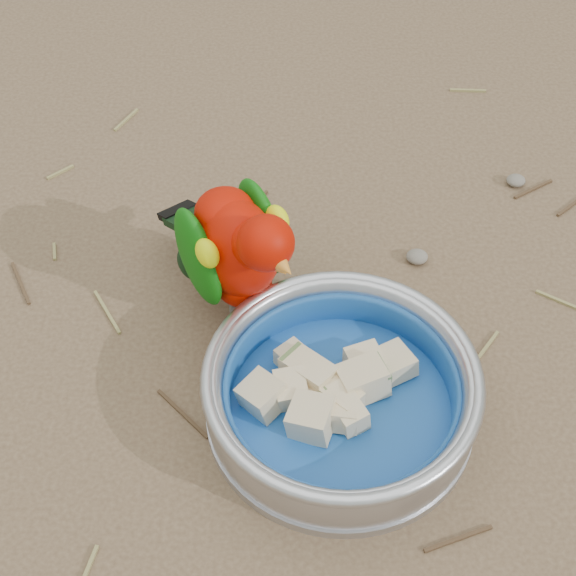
{
  "coord_description": "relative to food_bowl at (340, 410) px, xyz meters",
  "views": [
    {
      "loc": [
        0.04,
        -0.46,
        0.66
      ],
      "look_at": [
        0.04,
        0.05,
        0.08
      ],
      "focal_mm": 55.0,
      "sensor_mm": 36.0,
      "label": 1
    }
  ],
  "objects": [
    {
      "name": "ground",
      "position": [
        -0.09,
        0.03,
        -0.01
      ],
      "size": [
        60.0,
        60.0,
        0.0
      ],
      "primitive_type": "plane",
      "color": "brown"
    },
    {
      "name": "food_bowl",
      "position": [
        0.0,
        0.0,
        0.0
      ],
      "size": [
        0.23,
        0.23,
        0.02
      ],
      "primitive_type": "cylinder",
      "color": "#B2B2BA",
      "rests_on": "ground"
    },
    {
      "name": "bowl_wall",
      "position": [
        0.0,
        0.0,
        0.03
      ],
      "size": [
        0.23,
        0.23,
        0.04
      ],
      "primitive_type": null,
      "color": "#B2B2BA",
      "rests_on": "food_bowl"
    },
    {
      "name": "fruit_wedges",
      "position": [
        0.0,
        -0.0,
        0.02
      ],
      "size": [
        0.14,
        0.14,
        0.03
      ],
      "primitive_type": null,
      "color": "beige",
      "rests_on": "food_bowl"
    },
    {
      "name": "lory_parrot",
      "position": [
        -0.09,
        0.12,
        0.07
      ],
      "size": [
        0.18,
        0.21,
        0.15
      ],
      "primitive_type": null,
      "rotation": [
        0.0,
        0.0,
        -2.53
      ],
      "color": "#AC0E00",
      "rests_on": "ground"
    },
    {
      "name": "ground_debris",
      "position": [
        -0.1,
        0.04,
        -0.01
      ],
      "size": [
        0.9,
        0.8,
        0.01
      ],
      "primitive_type": null,
      "color": "olive",
      "rests_on": "ground"
    }
  ]
}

